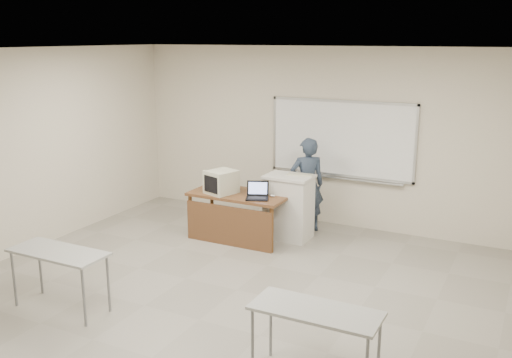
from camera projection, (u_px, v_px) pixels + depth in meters
The scene contains 10 objects.
floor at pixel (199, 320), 6.52m from camera, with size 7.00×8.00×0.01m, color gray.
whiteboard at pixel (341, 140), 9.45m from camera, with size 2.48×0.10×1.31m.
student_desks at pixel (117, 317), 5.19m from camera, with size 4.40×2.20×0.73m.
instructor_desk at pixel (236, 206), 8.92m from camera, with size 1.56×0.78×0.75m.
podium at pixel (289, 207), 9.05m from camera, with size 0.73×0.54×1.03m.
crt_monitor at pixel (222, 182), 8.93m from camera, with size 0.40×0.45×0.38m.
laptop at pixel (259, 195), 8.67m from camera, with size 0.33×0.31×0.25m.
mouse at pixel (272, 196), 8.77m from camera, with size 0.09×0.06×0.03m, color #ABAEB3.
keyboard at pixel (300, 175), 8.92m from camera, with size 0.40×0.13×0.02m, color #BDBBA0.
presenter at pixel (307, 185), 9.35m from camera, with size 0.57×0.38×1.57m, color black.
Camera 1 is at (3.27, -4.99, 3.15)m, focal length 40.00 mm.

